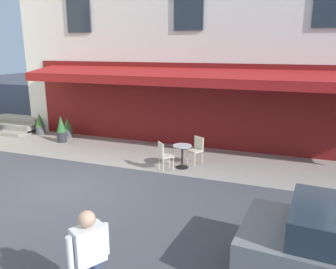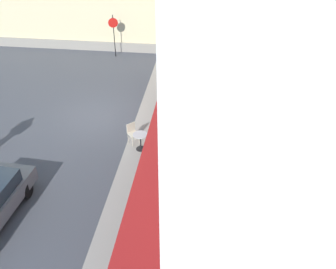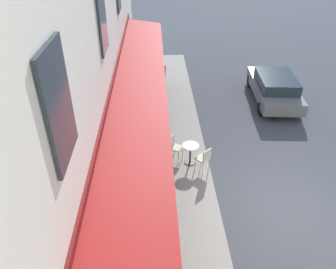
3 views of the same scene
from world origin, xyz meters
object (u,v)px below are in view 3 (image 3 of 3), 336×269
cafe_chair_cream_by_window (140,75)px  cafe_chair_cream_under_awning (162,71)px  parked_car_grey (274,87)px  seated_patron_in_blue (144,72)px  cafe_chair_cream_kerbside (204,158)px  seated_companion_in_olive (159,69)px  cafe_table_mid_terrace (190,151)px  cafe_chair_cream_facing_street (174,145)px  cafe_table_near_entrance (152,74)px

cafe_chair_cream_by_window → cafe_chair_cream_under_awning: bearing=113.5°
parked_car_grey → seated_patron_in_blue: bearing=-109.5°
cafe_chair_cream_by_window → parked_car_grey: bearing=71.8°
cafe_chair_cream_kerbside → seated_companion_in_olive: 7.72m
cafe_table_mid_terrace → cafe_chair_cream_kerbside: 0.63m
cafe_chair_cream_by_window → cafe_chair_cream_facing_street: size_ratio=1.00×
cafe_chair_cream_by_window → cafe_chair_cream_facing_street: 6.54m
cafe_chair_cream_under_awning → cafe_chair_cream_by_window: size_ratio=1.00×
cafe_table_mid_terrace → cafe_chair_cream_facing_street: bearing=-120.1°
cafe_chair_cream_under_awning → parked_car_grey: size_ratio=0.21×
cafe_table_mid_terrace → cafe_chair_cream_kerbside: size_ratio=0.82×
cafe_chair_cream_facing_street → seated_companion_in_olive: (-6.81, -0.43, 0.17)m
seated_patron_in_blue → parked_car_grey: parked_car_grey is taller
cafe_chair_cream_kerbside → seated_patron_in_blue: size_ratio=0.71×
cafe_table_near_entrance → seated_companion_in_olive: size_ratio=0.55×
cafe_table_near_entrance → seated_patron_in_blue: 0.46m
cafe_chair_cream_by_window → parked_car_grey: (2.08, 6.35, 0.16)m
seated_companion_in_olive → seated_patron_in_blue: bearing=-66.5°
cafe_chair_cream_facing_street → cafe_chair_cream_by_window: bearing=-167.7°
cafe_table_near_entrance → seated_companion_in_olive: 0.47m
cafe_chair_cream_under_awning → parked_car_grey: parked_car_grey is taller
cafe_chair_cream_by_window → parked_car_grey: 6.68m
seated_companion_in_olive → parked_car_grey: seated_companion_in_olive is taller
cafe_table_near_entrance → cafe_chair_cream_kerbside: cafe_chair_cream_kerbside is taller
cafe_table_near_entrance → parked_car_grey: parked_car_grey is taller
seated_patron_in_blue → cafe_table_mid_terrace: bearing=14.4°
cafe_table_mid_terrace → seated_companion_in_olive: bearing=-172.2°
cafe_table_mid_terrace → seated_companion_in_olive: (-7.13, -0.98, 0.23)m
cafe_chair_cream_by_window → cafe_chair_cream_kerbside: (7.17, 2.37, 0.00)m
cafe_chair_cream_kerbside → parked_car_grey: bearing=142.0°
seated_patron_in_blue → seated_companion_in_olive: seated_companion_in_olive is taller
seated_patron_in_blue → seated_companion_in_olive: size_ratio=0.95×
cafe_chair_cream_by_window → parked_car_grey: parked_car_grey is taller
cafe_chair_cream_under_awning → seated_patron_in_blue: bearing=-66.7°
cafe_chair_cream_by_window → seated_patron_in_blue: bearing=114.9°
cafe_chair_cream_kerbside → parked_car_grey: parked_car_grey is taller
cafe_chair_cream_by_window → cafe_table_mid_terrace: bearing=16.1°
cafe_table_mid_terrace → cafe_chair_cream_facing_street: size_ratio=0.82×
cafe_table_near_entrance → cafe_chair_cream_under_awning: (-0.24, 0.59, 0.06)m
seated_patron_in_blue → seated_companion_in_olive: 0.83m
cafe_table_mid_terrace → cafe_chair_cream_kerbside: (0.46, 0.43, 0.06)m
cafe_chair_cream_under_awning → seated_patron_in_blue: 1.06m
cafe_chair_cream_facing_street → parked_car_grey: (-4.31, 4.96, 0.16)m
parked_car_grey → seated_companion_in_olive: bearing=-115.0°
seated_patron_in_blue → cafe_chair_cream_by_window: bearing=-65.1°
cafe_chair_cream_kerbside → cafe_table_near_entrance: bearing=-166.4°
cafe_chair_cream_kerbside → cafe_chair_cream_facing_street: same height
cafe_table_mid_terrace → cafe_chair_cream_facing_street: 0.63m
parked_car_grey → cafe_chair_cream_facing_street: bearing=-49.0°
cafe_chair_cream_under_awning → cafe_table_near_entrance: bearing=-67.8°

